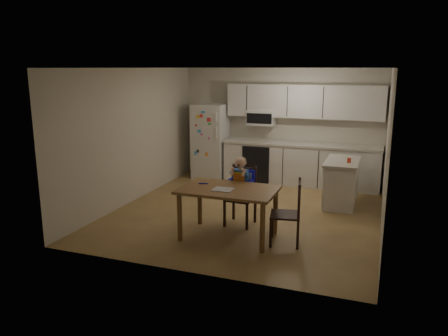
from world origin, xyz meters
TOP-DOWN VIEW (x-y plane):
  - room at (0.00, 0.48)m, footprint 4.52×5.01m
  - refrigerator at (-1.55, 2.15)m, footprint 0.72×0.70m
  - kitchen_run at (0.50, 2.24)m, footprint 3.37×0.62m
  - kitchen_island at (1.51, 1.02)m, footprint 0.60×1.14m
  - red_cup at (1.64, 0.86)m, footprint 0.07×0.07m
  - dining_table at (0.08, -1.22)m, footprint 1.42×0.91m
  - napkin at (0.03, -1.32)m, footprint 0.28×0.25m
  - toddler_spoon at (-0.37, -1.12)m, footprint 0.12×0.06m
  - chair_booster at (0.09, -0.61)m, footprint 0.45×0.45m
  - chair_side at (1.03, -1.16)m, footprint 0.49×0.49m

SIDE VIEW (x-z plane):
  - kitchen_island at x=1.51m, z-range 0.00..0.84m
  - chair_side at x=1.03m, z-range 0.06..1.01m
  - dining_table at x=0.08m, z-range 0.28..1.04m
  - chair_booster at x=0.09m, z-range 0.12..1.24m
  - napkin at x=0.03m, z-range 0.76..0.77m
  - toddler_spoon at x=-0.37m, z-range 0.76..0.78m
  - refrigerator at x=-1.55m, z-range 0.00..1.70m
  - kitchen_run at x=0.50m, z-range -0.20..1.95m
  - red_cup at x=1.64m, z-range 0.84..0.93m
  - room at x=0.00m, z-range -0.01..2.51m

